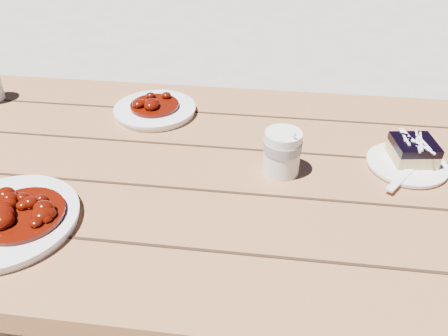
# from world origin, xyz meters

# --- Properties ---
(picnic_table) EXTENTS (2.00, 1.55, 0.75)m
(picnic_table) POSITION_xyz_m (0.00, -0.00, 0.59)
(picnic_table) COLOR brown
(picnic_table) RESTS_ON ground
(main_plate) EXTENTS (0.25, 0.25, 0.02)m
(main_plate) POSITION_xyz_m (-0.21, -0.22, 0.76)
(main_plate) COLOR white
(main_plate) RESTS_ON picnic_table
(goulash_stew) EXTENTS (0.15, 0.15, 0.04)m
(goulash_stew) POSITION_xyz_m (-0.18, -0.22, 0.79)
(goulash_stew) COLOR #550C03
(goulash_stew) RESTS_ON main_plate
(dessert_plate) EXTENTS (0.16, 0.16, 0.01)m
(dessert_plate) POSITION_xyz_m (0.54, 0.06, 0.76)
(dessert_plate) COLOR white
(dessert_plate) RESTS_ON picnic_table
(blueberry_cake) EXTENTS (0.10, 0.10, 0.05)m
(blueberry_cake) POSITION_xyz_m (0.55, 0.07, 0.78)
(blueberry_cake) COLOR #D8B876
(blueberry_cake) RESTS_ON dessert_plate
(fork_dessert) EXTENTS (0.11, 0.15, 0.00)m
(fork_dessert) POSITION_xyz_m (0.52, 0.00, 0.76)
(fork_dessert) COLOR white
(fork_dessert) RESTS_ON dessert_plate
(coffee_cup) EXTENTS (0.08, 0.08, 0.09)m
(coffee_cup) POSITION_xyz_m (0.27, 0.01, 0.80)
(coffee_cup) COLOR white
(coffee_cup) RESTS_ON picnic_table
(second_plate) EXTENTS (0.20, 0.20, 0.02)m
(second_plate) POSITION_xyz_m (-0.05, 0.22, 0.76)
(second_plate) COLOR white
(second_plate) RESTS_ON picnic_table
(second_stew) EXTENTS (0.12, 0.12, 0.04)m
(second_stew) POSITION_xyz_m (-0.05, 0.22, 0.79)
(second_stew) COLOR #550C03
(second_stew) RESTS_ON second_plate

